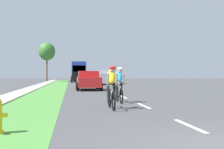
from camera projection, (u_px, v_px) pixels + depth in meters
name	position (u px, v px, depth m)	size (l,w,h in m)	color
ground_plane	(104.00, 89.00, 24.19)	(120.00, 120.00, 0.00)	#424244
grass_verge	(52.00, 89.00, 23.53)	(2.37, 70.00, 0.01)	#478438
sidewalk_concrete	(30.00, 89.00, 23.26)	(1.29, 70.00, 0.10)	#9E998E
lane_markings_center	(100.00, 87.00, 28.15)	(0.12, 53.49, 0.01)	white
cyclist_lead	(111.00, 87.00, 10.13)	(0.42, 1.72, 1.58)	black
cyclist_trailing	(119.00, 84.00, 12.38)	(0.42, 1.72, 1.58)	black
sedan_red	(88.00, 80.00, 22.41)	(1.98, 4.30, 1.52)	red
suv_silver	(105.00, 77.00, 33.81)	(2.15, 4.70, 1.79)	#A5A8AD
pickup_black	(78.00, 77.00, 44.12)	(2.22, 5.10, 1.64)	black
bus_blue	(78.00, 70.00, 53.91)	(2.78, 11.60, 3.48)	#23389E
street_tree_far	(47.00, 52.00, 48.64)	(2.88, 2.88, 6.84)	brown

